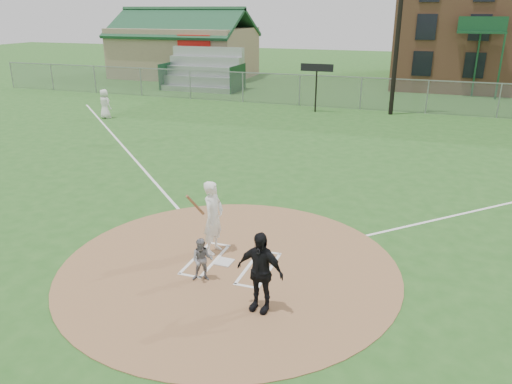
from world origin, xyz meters
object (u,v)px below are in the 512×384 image
(catcher, at_px, (202,260))
(umpire, at_px, (260,272))
(batter_at_plate, at_px, (213,217))
(ondeck_player, at_px, (105,104))
(home_plate, at_px, (224,262))

(catcher, bearing_deg, umpire, -40.15)
(batter_at_plate, bearing_deg, umpire, -46.77)
(batter_at_plate, bearing_deg, ondeck_player, 133.56)
(ondeck_player, bearing_deg, catcher, 146.81)
(catcher, height_order, batter_at_plate, batter_at_plate)
(umpire, bearing_deg, home_plate, 140.19)
(umpire, height_order, ondeck_player, umpire)
(ondeck_player, bearing_deg, home_plate, 148.97)
(home_plate, bearing_deg, batter_at_plate, 135.30)
(batter_at_plate, bearing_deg, catcher, -76.55)
(home_plate, xyz_separation_m, catcher, (-0.14, -0.96, 0.51))
(catcher, bearing_deg, home_plate, 64.60)
(home_plate, xyz_separation_m, ondeck_player, (-13.47, 14.13, 0.80))
(home_plate, height_order, catcher, catcher)
(catcher, distance_m, umpire, 1.84)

